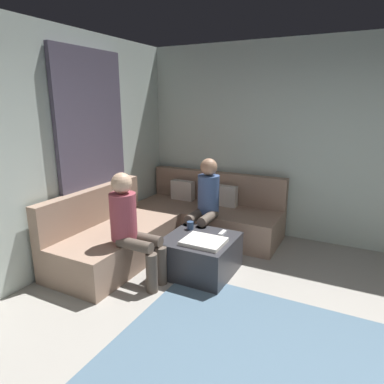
{
  "coord_description": "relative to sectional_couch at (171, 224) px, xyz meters",
  "views": [
    {
      "loc": [
        0.16,
        -1.86,
        1.91
      ],
      "look_at": [
        -1.63,
        1.63,
        0.85
      ],
      "focal_mm": 31.77,
      "sensor_mm": 36.0,
      "label": 1
    }
  ],
  "objects": [
    {
      "name": "folded_blanket",
      "position": [
        0.81,
        -0.66,
        0.16
      ],
      "size": [
        0.44,
        0.36,
        0.04
      ],
      "primitive_type": "cube",
      "color": "white",
      "rests_on": "ottoman"
    },
    {
      "name": "curtain_panel",
      "position": [
        -0.76,
        -0.58,
        0.97
      ],
      "size": [
        0.06,
        1.1,
        2.5
      ],
      "primitive_type": "cube",
      "color": "#595166",
      "rests_on": "ground_plane"
    },
    {
      "name": "sectional_couch",
      "position": [
        0.0,
        0.0,
        0.0
      ],
      "size": [
        2.1,
        2.55,
        0.87
      ],
      "color": "#9E7F6B",
      "rests_on": "ground_plane"
    },
    {
      "name": "person_on_couch_back",
      "position": [
        0.49,
        0.06,
        0.38
      ],
      "size": [
        0.3,
        0.6,
        1.2
      ],
      "rotation": [
        0.0,
        0.0,
        3.14
      ],
      "color": "brown",
      "rests_on": "ground_plane"
    },
    {
      "name": "ottoman",
      "position": [
        0.71,
        -0.54,
        -0.07
      ],
      "size": [
        0.76,
        0.76,
        0.42
      ],
      "primitive_type": "cube",
      "color": "#333338",
      "rests_on": "ground_plane"
    },
    {
      "name": "coffee_mug",
      "position": [
        0.49,
        -0.36,
        0.19
      ],
      "size": [
        0.08,
        0.08,
        0.1
      ],
      "primitive_type": "cylinder",
      "color": "#334C72",
      "rests_on": "ottoman"
    },
    {
      "name": "person_on_couch_side",
      "position": [
        0.15,
        -1.06,
        0.38
      ],
      "size": [
        0.6,
        0.3,
        1.2
      ],
      "rotation": [
        0.0,
        0.0,
        -1.57
      ],
      "color": "brown",
      "rests_on": "ground_plane"
    },
    {
      "name": "wall_back",
      "position": [
        2.08,
        1.06,
        1.07
      ],
      "size": [
        6.0,
        0.12,
        2.7
      ],
      "primitive_type": "cube",
      "color": "silver",
      "rests_on": "ground_plane"
    },
    {
      "name": "game_remote",
      "position": [
        0.89,
        -0.32,
        0.15
      ],
      "size": [
        0.05,
        0.15,
        0.02
      ],
      "primitive_type": "cube",
      "color": "white",
      "rests_on": "ottoman"
    }
  ]
}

